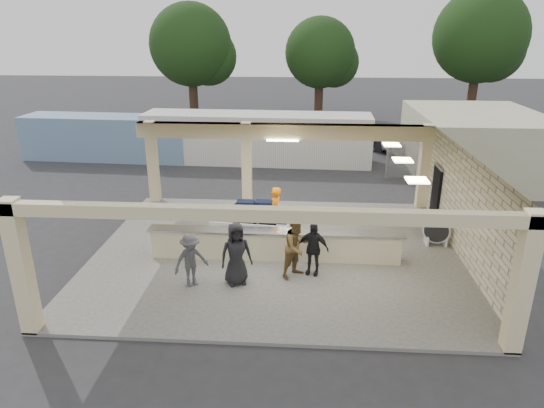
# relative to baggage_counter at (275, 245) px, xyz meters

# --- Properties ---
(ground) EXTENTS (120.00, 120.00, 0.00)m
(ground) POSITION_rel_baggage_counter_xyz_m (0.00, 0.50, -0.59)
(ground) COLOR #2D2C2F
(ground) RESTS_ON ground
(pavilion) EXTENTS (12.01, 10.00, 3.55)m
(pavilion) POSITION_rel_baggage_counter_xyz_m (0.21, 1.16, 0.76)
(pavilion) COLOR #5E5C57
(pavilion) RESTS_ON ground
(baggage_counter) EXTENTS (8.20, 0.58, 0.98)m
(baggage_counter) POSITION_rel_baggage_counter_xyz_m (0.00, 0.00, 0.00)
(baggage_counter) COLOR beige
(baggage_counter) RESTS_ON pavilion
(luggage_cart) EXTENTS (2.71, 1.84, 1.50)m
(luggage_cart) POSITION_rel_baggage_counter_xyz_m (-0.91, 1.30, 0.33)
(luggage_cart) COLOR white
(luggage_cart) RESTS_ON pavilion
(drum_fan) EXTENTS (0.97, 0.59, 1.02)m
(drum_fan) POSITION_rel_baggage_counter_xyz_m (5.48, 1.44, 0.06)
(drum_fan) COLOR white
(drum_fan) RESTS_ON pavilion
(baggage_handler) EXTENTS (0.58, 0.78, 1.91)m
(baggage_handler) POSITION_rel_baggage_counter_xyz_m (-0.11, 1.59, 0.47)
(baggage_handler) COLOR orange
(baggage_handler) RESTS_ON pavilion
(passenger_a) EXTENTS (0.95, 0.95, 1.91)m
(passenger_a) POSITION_rel_baggage_counter_xyz_m (0.71, -1.10, 0.47)
(passenger_a) COLOR brown
(passenger_a) RESTS_ON pavilion
(passenger_b) EXTENTS (1.03, 0.59, 1.67)m
(passenger_b) POSITION_rel_baggage_counter_xyz_m (1.20, -0.93, 0.35)
(passenger_b) COLOR black
(passenger_b) RESTS_ON pavilion
(passenger_c) EXTENTS (1.05, 0.92, 1.61)m
(passenger_c) POSITION_rel_baggage_counter_xyz_m (-2.30, -1.90, 0.32)
(passenger_c) COLOR #46474B
(passenger_c) RESTS_ON pavilion
(passenger_d) EXTENTS (1.00, 0.69, 1.89)m
(passenger_d) POSITION_rel_baggage_counter_xyz_m (-1.02, -1.67, 0.46)
(passenger_d) COLOR black
(passenger_d) RESTS_ON pavilion
(car_white_a) EXTENTS (5.77, 3.96, 1.50)m
(car_white_a) POSITION_rel_baggage_counter_xyz_m (8.24, 14.35, 0.17)
(car_white_a) COLOR silver
(car_white_a) RESTS_ON ground
(car_white_b) EXTENTS (4.51, 1.89, 1.40)m
(car_white_b) POSITION_rel_baggage_counter_xyz_m (11.88, 14.78, 0.11)
(car_white_b) COLOR silver
(car_white_b) RESTS_ON ground
(car_dark) EXTENTS (4.75, 3.86, 1.54)m
(car_dark) POSITION_rel_baggage_counter_xyz_m (7.02, 14.64, 0.18)
(car_dark) COLOR black
(car_dark) RESTS_ON ground
(container_white) EXTENTS (12.58, 2.94, 2.71)m
(container_white) POSITION_rel_baggage_counter_xyz_m (-1.74, 12.23, 0.77)
(container_white) COLOR white
(container_white) RESTS_ON ground
(container_blue) EXTENTS (9.55, 2.74, 2.46)m
(container_blue) POSITION_rel_baggage_counter_xyz_m (-10.35, 12.42, 0.64)
(container_blue) COLOR #6F8EB2
(container_blue) RESTS_ON ground
(fence) EXTENTS (12.06, 0.06, 2.03)m
(fence) POSITION_rel_baggage_counter_xyz_m (11.00, 9.50, 0.47)
(fence) COLOR gray
(fence) RESTS_ON ground
(tree_left) EXTENTS (6.60, 6.30, 9.00)m
(tree_left) POSITION_rel_baggage_counter_xyz_m (-7.68, 24.66, 5.00)
(tree_left) COLOR #382619
(tree_left) RESTS_ON ground
(tree_mid) EXTENTS (6.00, 5.60, 8.00)m
(tree_mid) POSITION_rel_baggage_counter_xyz_m (2.32, 26.66, 4.38)
(tree_mid) COLOR #382619
(tree_mid) RESTS_ON ground
(tree_right) EXTENTS (7.20, 7.00, 10.00)m
(tree_right) POSITION_rel_baggage_counter_xyz_m (14.32, 25.66, 5.63)
(tree_right) COLOR #382619
(tree_right) RESTS_ON ground
(adjacent_building) EXTENTS (6.00, 8.00, 3.20)m
(adjacent_building) POSITION_rel_baggage_counter_xyz_m (9.50, 10.50, 1.01)
(adjacent_building) COLOR beige
(adjacent_building) RESTS_ON ground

